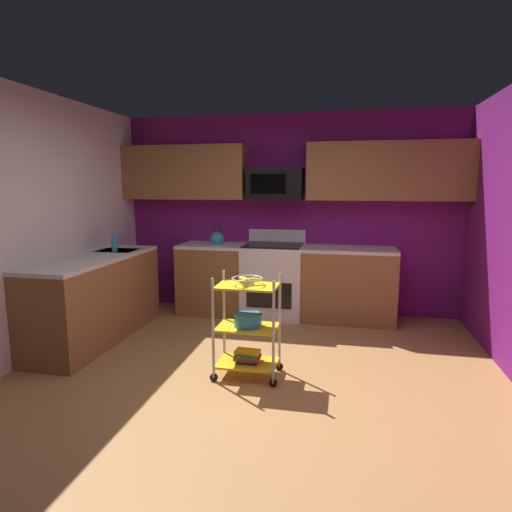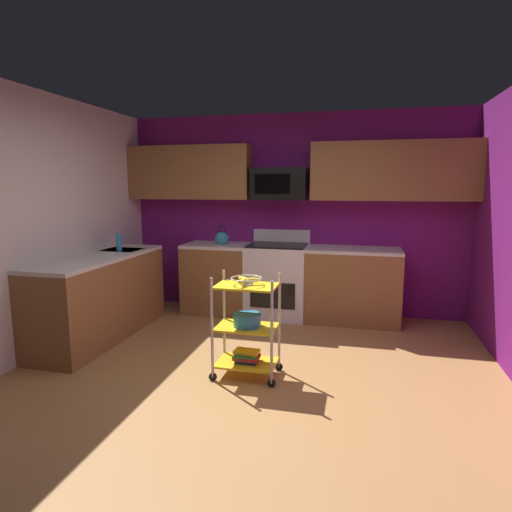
# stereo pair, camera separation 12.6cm
# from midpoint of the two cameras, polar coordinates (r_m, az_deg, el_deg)

# --- Properties ---
(floor) EXTENTS (4.40, 4.80, 0.04)m
(floor) POSITION_cam_midpoint_polar(r_m,az_deg,el_deg) (3.76, -2.06, -17.55)
(floor) COLOR #A87542
(floor) RESTS_ON ground
(wall_back) EXTENTS (4.52, 0.06, 2.60)m
(wall_back) POSITION_cam_midpoint_polar(r_m,az_deg,el_deg) (5.75, 3.66, 5.51)
(wall_back) COLOR #751970
(wall_back) RESTS_ON ground
(wall_left) EXTENTS (0.06, 4.80, 2.60)m
(wall_left) POSITION_cam_midpoint_polar(r_m,az_deg,el_deg) (4.47, -31.22, 3.12)
(wall_left) COLOR silver
(wall_left) RESTS_ON ground
(counter_run) EXTENTS (3.58, 2.48, 0.92)m
(counter_run) POSITION_cam_midpoint_polar(r_m,az_deg,el_deg) (5.24, -6.26, -4.14)
(counter_run) COLOR brown
(counter_run) RESTS_ON ground
(oven_range) EXTENTS (0.76, 0.65, 1.10)m
(oven_range) POSITION_cam_midpoint_polar(r_m,az_deg,el_deg) (5.57, 1.66, -3.14)
(oven_range) COLOR white
(oven_range) RESTS_ON ground
(upper_cabinets) EXTENTS (4.40, 0.33, 0.70)m
(upper_cabinets) POSITION_cam_midpoint_polar(r_m,az_deg,el_deg) (5.55, 3.76, 11.06)
(upper_cabinets) COLOR brown
(microwave) EXTENTS (0.70, 0.39, 0.40)m
(microwave) POSITION_cam_midpoint_polar(r_m,az_deg,el_deg) (5.54, 1.91, 9.52)
(microwave) COLOR black
(rolling_cart) EXTENTS (0.59, 0.36, 0.91)m
(rolling_cart) POSITION_cam_midpoint_polar(r_m,az_deg,el_deg) (3.82, -2.12, -9.40)
(rolling_cart) COLOR silver
(rolling_cart) RESTS_ON ground
(fruit_bowl) EXTENTS (0.27, 0.27, 0.07)m
(fruit_bowl) POSITION_cam_midpoint_polar(r_m,az_deg,el_deg) (3.71, -2.15, -3.17)
(fruit_bowl) COLOR silver
(fruit_bowl) RESTS_ON rolling_cart
(mixing_bowl_large) EXTENTS (0.25, 0.25, 0.11)m
(mixing_bowl_large) POSITION_cam_midpoint_polar(r_m,az_deg,el_deg) (3.80, -2.05, -8.44)
(mixing_bowl_large) COLOR #338CBF
(mixing_bowl_large) RESTS_ON rolling_cart
(book_stack) EXTENTS (0.23, 0.19, 0.11)m
(book_stack) POSITION_cam_midpoint_polar(r_m,az_deg,el_deg) (3.92, -2.09, -13.12)
(book_stack) COLOR #1E4C8C
(book_stack) RESTS_ON rolling_cart
(kettle) EXTENTS (0.21, 0.18, 0.26)m
(kettle) POSITION_cam_midpoint_polar(r_m,az_deg,el_deg) (5.66, -5.79, 2.33)
(kettle) COLOR teal
(kettle) RESTS_ON counter_run
(dish_soap_bottle) EXTENTS (0.06, 0.06, 0.20)m
(dish_soap_bottle) POSITION_cam_midpoint_polar(r_m,az_deg,el_deg) (5.27, -18.93, 1.63)
(dish_soap_bottle) COLOR #2D8CBF
(dish_soap_bottle) RESTS_ON counter_run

